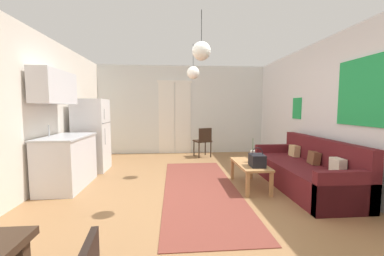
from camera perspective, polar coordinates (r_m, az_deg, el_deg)
The scene contains 14 objects.
ground_plane at distance 3.67m, azimuth -0.10°, elevation -17.78°, with size 5.51×7.78×0.10m, color #996D44.
wall_back at distance 7.01m, azimuth -2.49°, elevation 4.43°, with size 5.11×0.13×2.61m.
wall_right at distance 4.36m, azimuth 34.85°, elevation 3.29°, with size 0.12×7.38×2.61m.
wall_left at distance 4.05m, azimuth -38.21°, elevation 3.01°, with size 0.12×7.38×2.61m.
area_rug at distance 4.09m, azimuth 2.02°, elevation -14.51°, with size 1.21×3.50×0.01m, color brown.
couch at distance 4.49m, azimuth 26.24°, elevation -9.71°, with size 0.85×2.18×0.85m.
coffee_table at distance 4.18m, azimuth 14.04°, elevation -9.14°, with size 0.45×1.00×0.42m.
bamboo_vase at distance 4.24m, azimuth 14.67°, elevation -6.70°, with size 0.08×0.08×0.42m.
handbag at distance 3.95m, azimuth 15.71°, elevation -7.62°, with size 0.24×0.31×0.31m.
refrigerator at distance 5.48m, azimuth -23.42°, elevation -1.61°, with size 0.66×0.66×1.55m.
kitchen_counter at distance 4.54m, azimuth -28.87°, elevation -3.71°, with size 0.64×1.15×1.99m.
accent_chair at distance 6.43m, azimuth 2.79°, elevation -2.99°, with size 0.53×0.51×0.82m.
pendant_lamp_near at distance 3.14m, azimuth 2.33°, elevation 18.38°, with size 0.24×0.24×0.63m.
pendant_lamp_far at distance 4.69m, azimuth 0.28°, elevation 13.45°, with size 0.25×0.25×0.68m.
Camera 1 is at (-0.26, -3.37, 1.37)m, focal length 21.69 mm.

